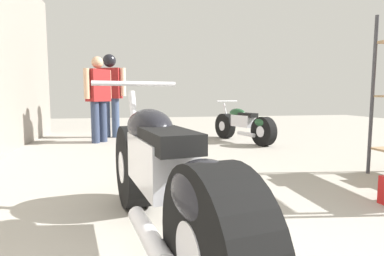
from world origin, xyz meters
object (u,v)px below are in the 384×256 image
motorcycle_maroon_cruiser (161,179)px  mechanic_in_blue (98,94)px  motorcycle_black_naked (244,125)px  mechanic_with_helmet (110,88)px

motorcycle_maroon_cruiser → mechanic_in_blue: bearing=99.9°
motorcycle_maroon_cruiser → mechanic_in_blue: 4.63m
motorcycle_black_naked → mechanic_in_blue: 2.90m
mechanic_in_blue → mechanic_with_helmet: size_ratio=0.92×
motorcycle_black_naked → mechanic_with_helmet: 2.99m
motorcycle_maroon_cruiser → mechanic_in_blue: mechanic_in_blue is taller
motorcycle_maroon_cruiser → mechanic_with_helmet: bearing=96.6°
motorcycle_maroon_cruiser → mechanic_with_helmet: (-0.62, 5.29, 0.65)m
motorcycle_black_naked → mechanic_with_helmet: mechanic_with_helmet is taller
motorcycle_black_naked → mechanic_in_blue: mechanic_in_blue is taller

